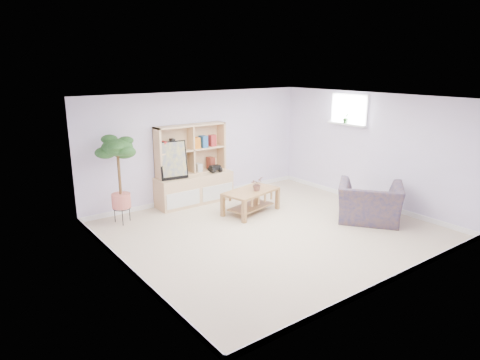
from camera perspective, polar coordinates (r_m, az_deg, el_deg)
floor at (r=7.95m, az=4.13°, el=-6.71°), size 5.50×5.00×0.01m
ceiling at (r=7.40m, az=4.49°, el=10.80°), size 5.50×5.00×0.01m
walls at (r=7.59m, az=4.30°, el=1.73°), size 5.51×5.01×2.40m
baseboard at (r=7.93m, az=4.14°, el=-6.38°), size 5.50×5.00×0.10m
window at (r=9.81m, az=14.38°, el=9.10°), size 0.10×0.98×0.68m
window_sill at (r=9.80m, az=14.03°, el=7.23°), size 0.14×1.00×0.04m
storage_unit at (r=9.28m, az=-6.19°, el=2.02°), size 1.72×0.58×1.72m
poster at (r=8.94m, az=-8.86°, el=2.62°), size 0.59×0.22×0.80m
toy_truck at (r=9.48m, az=-3.36°, el=1.56°), size 0.33×0.23×0.17m
coffee_table at (r=8.78m, az=1.45°, el=-2.88°), size 1.28×0.88×0.48m
table_plant at (r=8.66m, az=2.23°, el=-0.53°), size 0.33×0.32×0.28m
floor_tree at (r=8.35m, az=-15.75°, el=-0.02°), size 0.73×0.73×1.71m
armchair at (r=8.61m, az=16.92°, el=-2.56°), size 1.52×1.55×0.87m
sill_plant at (r=9.81m, az=13.92°, el=8.05°), size 0.14×0.12×0.23m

